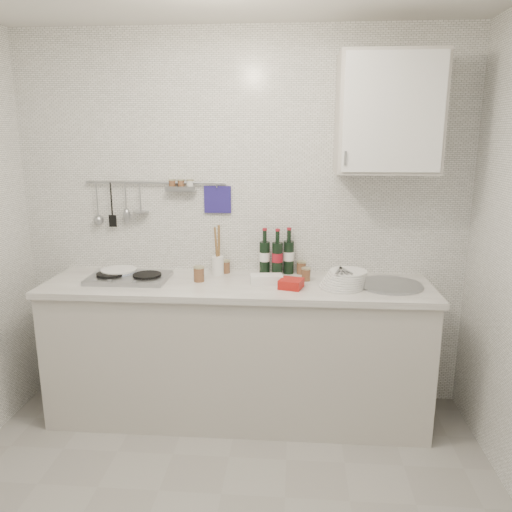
{
  "coord_description": "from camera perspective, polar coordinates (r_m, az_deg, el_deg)",
  "views": [
    {
      "loc": [
        0.36,
        -1.91,
        1.82
      ],
      "look_at": [
        0.14,
        0.9,
        1.14
      ],
      "focal_mm": 35.0,
      "sensor_mm": 36.0,
      "label": 1
    }
  ],
  "objects": [
    {
      "name": "wall_cabinet",
      "position": [
        3.18,
        14.87,
        15.41
      ],
      "size": [
        0.6,
        0.38,
        0.7
      ],
      "color": "#B4AFA6",
      "rests_on": "back_wall"
    },
    {
      "name": "plate_stack_sink",
      "position": [
        3.1,
        10.1,
        -2.63
      ],
      "size": [
        0.29,
        0.28,
        0.11
      ],
      "rotation": [
        0.0,
        0.0,
        0.07
      ],
      "color": "white",
      "rests_on": "counter"
    },
    {
      "name": "wine_bottles",
      "position": [
        3.32,
        2.41,
        0.52
      ],
      "size": [
        0.23,
        0.12,
        0.31
      ],
      "rotation": [
        0.0,
        0.0,
        0.18
      ],
      "color": "black",
      "rests_on": "counter"
    },
    {
      "name": "jar_c",
      "position": [
        3.21,
        5.74,
        -2.06
      ],
      "size": [
        0.06,
        0.06,
        0.08
      ],
      "rotation": [
        0.0,
        0.0,
        -0.3
      ],
      "color": "brown",
      "rests_on": "counter"
    },
    {
      "name": "jar_b",
      "position": [
        3.36,
        5.2,
        -1.3
      ],
      "size": [
        0.07,
        0.07,
        0.09
      ],
      "rotation": [
        0.0,
        0.0,
        0.12
      ],
      "color": "brown",
      "rests_on": "counter"
    },
    {
      "name": "counter",
      "position": [
        3.34,
        -1.99,
        -11.07
      ],
      "size": [
        2.44,
        0.64,
        0.96
      ],
      "color": "#B4AFA6",
      "rests_on": "floor"
    },
    {
      "name": "plate_stack_hob",
      "position": [
        3.41,
        -15.58,
        -1.89
      ],
      "size": [
        0.26,
        0.25,
        0.05
      ],
      "rotation": [
        0.0,
        0.0,
        0.3
      ],
      "color": "#45639D",
      "rests_on": "counter"
    },
    {
      "name": "wall_rail",
      "position": [
        3.44,
        -11.73,
        6.64
      ],
      "size": [
        0.98,
        0.09,
        0.34
      ],
      "color": "#93969B",
      "rests_on": "back_wall"
    },
    {
      "name": "back_wall",
      "position": [
        3.38,
        -1.64,
        3.79
      ],
      "size": [
        3.0,
        0.02,
        2.5
      ],
      "primitive_type": "cube",
      "color": "silver",
      "rests_on": "floor"
    },
    {
      "name": "utensil_crock",
      "position": [
        3.33,
        -4.4,
        -0.79
      ],
      "size": [
        0.08,
        0.08,
        0.34
      ],
      "rotation": [
        0.0,
        0.0,
        0.23
      ],
      "color": "white",
      "rests_on": "counter"
    },
    {
      "name": "jar_a",
      "position": [
        3.38,
        -3.52,
        -1.2
      ],
      "size": [
        0.06,
        0.06,
        0.09
      ],
      "rotation": [
        0.0,
        0.0,
        -0.42
      ],
      "color": "brown",
      "rests_on": "counter"
    },
    {
      "name": "butter_dish",
      "position": [
        3.12,
        1.2,
        -2.7
      ],
      "size": [
        0.21,
        0.12,
        0.06
      ],
      "primitive_type": "cube",
      "rotation": [
        0.0,
        0.0,
        0.12
      ],
      "color": "white",
      "rests_on": "counter"
    },
    {
      "name": "strawberry_punnet",
      "position": [
        3.05,
        4.04,
        -3.17
      ],
      "size": [
        0.16,
        0.16,
        0.06
      ],
      "primitive_type": "cube",
      "rotation": [
        0.0,
        0.0,
        -0.27
      ],
      "color": "red",
      "rests_on": "counter"
    },
    {
      "name": "jar_d",
      "position": [
        3.19,
        -6.54,
        -2.03
      ],
      "size": [
        0.07,
        0.07,
        0.1
      ],
      "rotation": [
        0.0,
        0.0,
        -0.28
      ],
      "color": "brown",
      "rests_on": "counter"
    }
  ]
}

